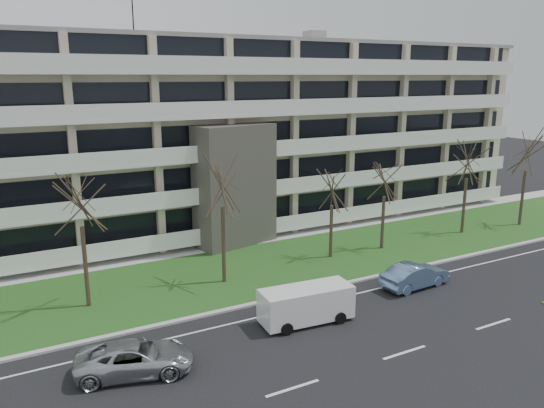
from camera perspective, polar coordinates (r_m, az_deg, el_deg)
ground at (r=26.07m, az=14.07°, el=-15.24°), size 160.00×160.00×0.00m
grass_verge at (r=35.72m, az=-0.18°, el=-6.65°), size 90.00×10.00×0.06m
curb at (r=31.71m, az=4.18°, el=-9.33°), size 90.00×0.35×0.12m
sidewalk at (r=40.38m, az=-3.91°, el=-4.24°), size 90.00×2.00×0.08m
lane_edge_line at (r=30.59m, az=5.72°, el=-10.36°), size 90.00×0.12×0.01m
apartment_building at (r=44.98m, az=-7.75°, el=7.39°), size 60.50×15.10×18.75m
silver_pickup at (r=24.23m, az=-14.54°, el=-15.78°), size 5.41×3.58×1.38m
blue_sedan at (r=33.22m, az=15.11°, el=-7.43°), size 4.57×1.85×1.48m
white_van at (r=27.74m, az=3.82°, el=-10.42°), size 4.97×2.32×1.87m
tree_2 at (r=29.58m, az=-20.03°, el=1.02°), size 4.10×4.10×8.19m
tree_3 at (r=31.34m, az=-5.41°, el=2.99°), size 4.28×4.28×8.55m
tree_4 at (r=36.21m, az=6.51°, el=2.08°), size 3.36×3.36×6.71m
tree_5 at (r=38.70m, az=12.07°, el=3.05°), size 3.54×3.54×7.08m
tree_6 at (r=44.45m, az=20.36°, el=4.81°), size 4.02×4.02×8.04m
tree_7 at (r=48.74m, az=25.82°, el=5.42°), size 4.24×4.24×8.47m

